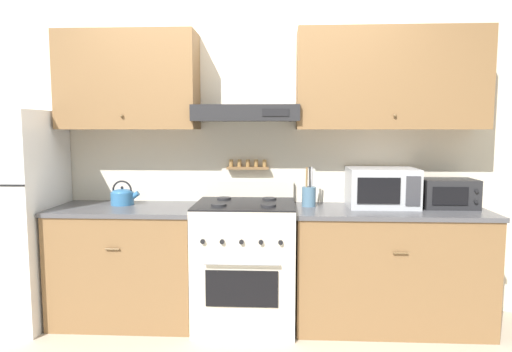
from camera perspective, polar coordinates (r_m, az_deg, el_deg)
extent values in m
plane|color=#B2A38E|center=(3.44, -1.72, -19.79)|extent=(16.00, 16.00, 0.00)
cube|color=beige|center=(3.76, -0.95, 2.64)|extent=(5.20, 0.08, 2.55)
cube|color=brown|center=(3.75, -15.66, 11.35)|extent=(1.07, 0.33, 0.75)
sphere|color=brown|center=(3.57, -16.45, 7.22)|extent=(0.02, 0.02, 0.02)
cube|color=brown|center=(3.66, 16.43, 11.48)|extent=(1.41, 0.33, 0.75)
sphere|color=brown|center=(3.47, 16.98, 7.25)|extent=(0.02, 0.02, 0.02)
cube|color=#232326|center=(3.53, -1.21, 7.84)|extent=(0.81, 0.37, 0.12)
cube|color=black|center=(3.34, 2.47, 7.94)|extent=(0.19, 0.01, 0.05)
cube|color=brown|center=(3.69, -1.03, 1.00)|extent=(0.34, 0.07, 0.02)
cylinder|color=olive|center=(3.70, -3.13, 1.62)|extent=(0.03, 0.03, 0.06)
cylinder|color=olive|center=(3.69, -2.09, 1.62)|extent=(0.03, 0.03, 0.06)
cylinder|color=olive|center=(3.69, -1.03, 1.61)|extent=(0.03, 0.03, 0.06)
cylinder|color=olive|center=(3.68, 0.02, 1.61)|extent=(0.03, 0.03, 0.06)
cylinder|color=olive|center=(3.68, 1.08, 1.61)|extent=(0.03, 0.03, 0.06)
cube|color=brown|center=(3.76, -15.71, -10.69)|extent=(1.07, 0.60, 0.86)
cube|color=#4C4C51|center=(3.66, -15.91, -3.96)|extent=(1.10, 0.63, 0.03)
cylinder|color=brown|center=(3.42, -17.52, -8.72)|extent=(0.10, 0.01, 0.01)
cube|color=brown|center=(3.66, 16.27, -11.14)|extent=(1.41, 0.60, 0.86)
cube|color=#4C4C51|center=(3.56, 16.48, -4.25)|extent=(1.43, 0.63, 0.03)
cylinder|color=brown|center=(3.31, 17.63, -9.19)|extent=(0.10, 0.01, 0.01)
cube|color=beige|center=(3.54, -1.35, -10.98)|extent=(0.74, 0.65, 0.93)
cube|color=black|center=(3.25, -1.81, -13.92)|extent=(0.50, 0.01, 0.26)
cylinder|color=#ADAFB5|center=(3.17, -1.85, -10.92)|extent=(0.52, 0.02, 0.02)
cube|color=black|center=(3.43, -1.37, -3.46)|extent=(0.74, 0.65, 0.01)
cylinder|color=#232326|center=(3.29, -4.67, -3.63)|extent=(0.11, 0.11, 0.02)
cylinder|color=#232326|center=(3.27, 1.54, -3.69)|extent=(0.11, 0.11, 0.02)
cylinder|color=#232326|center=(3.60, -4.01, -2.81)|extent=(0.11, 0.11, 0.02)
cylinder|color=#232326|center=(3.57, 1.67, -2.86)|extent=(0.11, 0.11, 0.02)
cylinder|color=black|center=(3.18, -6.69, -8.13)|extent=(0.03, 0.02, 0.03)
cylinder|color=black|center=(3.16, -4.28, -8.20)|extent=(0.03, 0.02, 0.03)
cylinder|color=black|center=(3.14, -1.84, -8.25)|extent=(0.03, 0.02, 0.03)
cylinder|color=black|center=(3.13, 0.62, -8.28)|extent=(0.03, 0.02, 0.03)
cylinder|color=black|center=(3.13, 3.09, -8.30)|extent=(0.03, 0.02, 0.03)
cube|color=beige|center=(3.72, -1.02, -1.65)|extent=(0.74, 0.04, 0.13)
cube|color=white|center=(4.01, -28.80, -4.53)|extent=(0.74, 0.70, 1.63)
cylinder|color=teal|center=(3.76, -16.36, -2.72)|extent=(0.18, 0.18, 0.10)
ellipsoid|color=teal|center=(3.75, -16.39, -1.98)|extent=(0.16, 0.16, 0.06)
sphere|color=black|center=(3.74, -16.40, -1.40)|extent=(0.02, 0.02, 0.02)
cylinder|color=teal|center=(3.73, -15.14, -2.52)|extent=(0.11, 0.04, 0.09)
torus|color=black|center=(3.75, -16.39, -1.72)|extent=(0.16, 0.01, 0.16)
cube|color=#ADAFB5|center=(3.63, 15.39, -1.37)|extent=(0.51, 0.39, 0.30)
cube|color=black|center=(3.43, 15.09, -1.79)|extent=(0.31, 0.01, 0.19)
cube|color=#38383D|center=(3.49, 19.06, -1.79)|extent=(0.10, 0.01, 0.22)
cylinder|color=slate|center=(3.55, 6.62, -2.58)|extent=(0.11, 0.11, 0.15)
cylinder|color=olive|center=(3.52, 6.36, -0.18)|extent=(0.01, 0.05, 0.16)
cylinder|color=#28282B|center=(3.53, 6.74, -0.16)|extent=(0.01, 0.04, 0.16)
cylinder|color=#B2B2B7|center=(3.54, 6.99, -0.15)|extent=(0.01, 0.03, 0.16)
cube|color=#232326|center=(3.76, 22.85, -2.00)|extent=(0.40, 0.27, 0.22)
cube|color=black|center=(3.61, 23.13, -2.32)|extent=(0.25, 0.01, 0.13)
cylinder|color=black|center=(3.67, 25.87, -1.69)|extent=(0.03, 0.01, 0.03)
cylinder|color=black|center=(3.68, 25.81, -2.91)|extent=(0.03, 0.01, 0.03)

